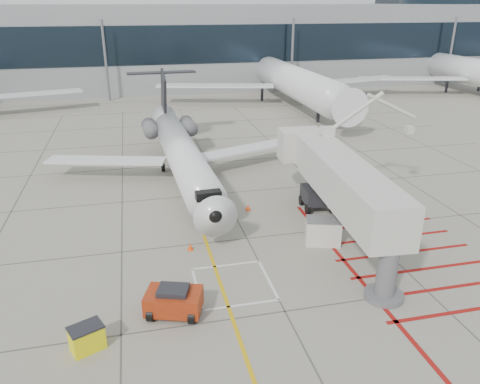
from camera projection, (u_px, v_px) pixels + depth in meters
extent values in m
plane|color=gray|center=(263.00, 270.00, 27.03)|extent=(260.00, 260.00, 0.00)
cone|color=#FF470D|center=(190.00, 247.00, 29.14)|extent=(0.34, 0.34, 0.47)
cone|color=#FF450D|center=(248.00, 207.00, 34.70)|extent=(0.35, 0.35, 0.49)
cube|color=gray|center=(216.00, 43.00, 89.64)|extent=(180.00, 28.00, 14.00)
cube|color=black|center=(231.00, 44.00, 76.58)|extent=(180.00, 0.10, 6.00)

